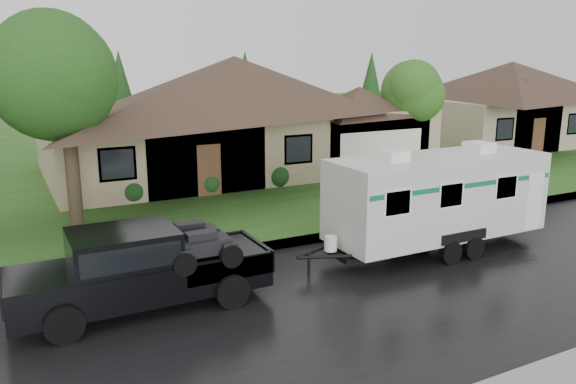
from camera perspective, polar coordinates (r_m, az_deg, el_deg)
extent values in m
plane|color=#294C17|center=(16.10, 7.35, -7.06)|extent=(140.00, 140.00, 0.00)
cube|color=black|center=(14.62, 11.87, -9.38)|extent=(140.00, 8.00, 0.01)
cube|color=gray|center=(17.85, 3.24, -4.65)|extent=(140.00, 0.50, 0.15)
cube|color=#294C17|center=(29.21, -9.62, 2.27)|extent=(140.00, 26.00, 0.15)
cube|color=tan|center=(28.70, -5.31, 5.39)|extent=(18.00, 10.00, 3.00)
pyramid|color=#38261E|center=(28.43, -5.49, 13.60)|extent=(19.44, 10.80, 2.60)
cube|color=tan|center=(28.65, 7.11, 5.03)|extent=(5.76, 4.00, 2.70)
cube|color=tan|center=(40.97, 21.44, 6.90)|extent=(14.00, 9.00, 3.00)
pyramid|color=#38261E|center=(40.79, 21.90, 12.20)|extent=(15.12, 9.72, 2.30)
cylinder|color=#382B1E|center=(19.68, -20.96, 1.00)|extent=(0.45, 0.45, 3.06)
sphere|color=#295E1E|center=(19.30, -21.79, 10.76)|extent=(4.22, 4.22, 4.22)
cylinder|color=#382B1E|center=(29.08, 12.37, 4.69)|extent=(0.39, 0.39, 2.44)
sphere|color=#3C7526|center=(28.81, 12.63, 9.95)|extent=(3.37, 3.37, 3.37)
sphere|color=#143814|center=(22.62, -15.55, 0.24)|extent=(1.00, 1.00, 1.00)
sphere|color=#143814|center=(23.44, -8.02, 1.05)|extent=(1.00, 1.00, 1.00)
sphere|color=#143814|center=(24.64, -1.10, 1.78)|extent=(1.00, 1.00, 1.00)
sphere|color=#143814|center=(26.16, 5.09, 2.41)|extent=(1.00, 1.00, 1.00)
sphere|color=#143814|center=(27.96, 10.56, 2.94)|extent=(1.00, 1.00, 1.00)
cube|color=black|center=(13.35, -14.57, -8.34)|extent=(5.71, 1.90, 0.82)
cube|color=black|center=(13.02, -23.73, -8.44)|extent=(1.52, 1.86, 0.33)
cube|color=black|center=(13.04, -16.39, -5.57)|extent=(2.28, 1.79, 0.86)
cube|color=black|center=(13.02, -16.41, -5.37)|extent=(2.09, 1.83, 0.52)
cube|color=black|center=(13.75, -7.23, -6.52)|extent=(2.09, 1.81, 0.06)
cylinder|color=black|center=(12.40, -21.79, -12.35)|extent=(0.80, 0.30, 0.80)
cylinder|color=black|center=(14.12, -22.62, -9.26)|extent=(0.80, 0.30, 0.80)
cylinder|color=black|center=(13.13, -5.72, -9.95)|extent=(0.80, 0.30, 0.80)
cylinder|color=black|center=(14.76, -8.45, -7.35)|extent=(0.80, 0.30, 0.80)
cube|color=silver|center=(17.05, 14.93, -0.31)|extent=(6.66, 2.28, 2.33)
cube|color=black|center=(17.40, 14.68, -4.50)|extent=(7.04, 1.14, 0.13)
cube|color=#0E644C|center=(16.94, 15.04, 1.37)|extent=(6.53, 2.30, 0.13)
cube|color=white|center=(15.70, 10.57, 3.68)|extent=(0.67, 0.76, 0.30)
cube|color=white|center=(17.86, 18.82, 4.34)|extent=(0.67, 0.76, 0.30)
cylinder|color=black|center=(16.36, 16.18, -5.92)|extent=(0.67, 0.23, 0.67)
cylinder|color=black|center=(17.95, 11.26, -3.93)|extent=(0.67, 0.23, 0.67)
cylinder|color=black|center=(16.94, 18.29, -5.41)|extent=(0.67, 0.23, 0.67)
cylinder|color=black|center=(18.48, 13.34, -3.53)|extent=(0.67, 0.23, 0.67)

